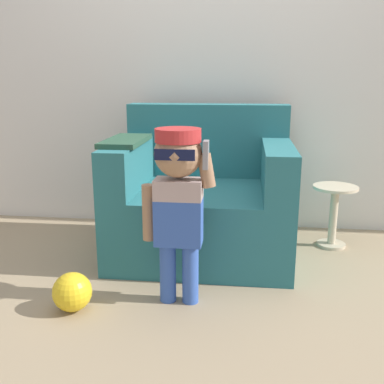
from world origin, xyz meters
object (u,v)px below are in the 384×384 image
object	(u,v)px
person_child	(178,190)
side_table	(334,210)
armchair	(203,200)
toy_ball	(72,292)

from	to	relation	value
person_child	side_table	distance (m)	1.30
armchair	toy_ball	bearing A→B (deg)	-122.53
person_child	side_table	xyz separation A→B (m)	(0.90, 0.88, -0.33)
toy_ball	person_child	bearing A→B (deg)	17.07
armchair	side_table	xyz separation A→B (m)	(0.85, 0.18, -0.09)
armchair	person_child	bearing A→B (deg)	-93.90
person_child	toy_ball	world-z (taller)	person_child
person_child	toy_ball	size ratio (longest dim) A/B	4.58
armchair	toy_ball	distance (m)	1.04
person_child	toy_ball	bearing A→B (deg)	-162.93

